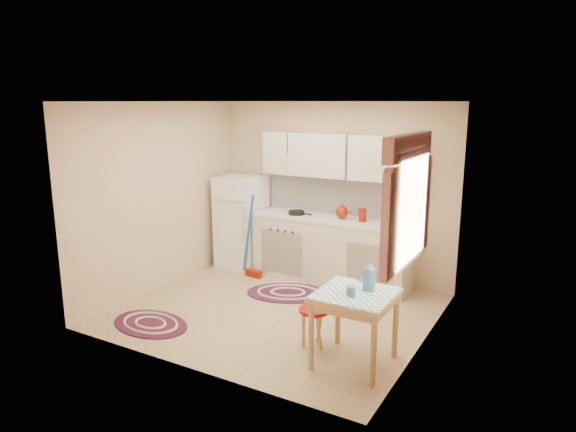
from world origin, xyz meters
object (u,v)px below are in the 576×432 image
at_px(fridge, 241,222).
at_px(table, 354,328).
at_px(stool, 314,327).
at_px(base_cabinets, 331,251).

height_order(fridge, table, fridge).
relative_size(table, stool, 1.71).
distance_m(table, stool, 0.53).
bearing_deg(base_cabinets, stool, -69.95).
bearing_deg(stool, fridge, 139.65).
relative_size(fridge, stool, 3.33).
relative_size(base_cabinets, stool, 5.36).
xyz_separation_m(base_cabinets, table, (1.19, -2.02, -0.08)).
bearing_deg(fridge, base_cabinets, 1.92).
relative_size(fridge, table, 1.94).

